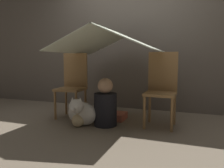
# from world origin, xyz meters

# --- Properties ---
(ground_plane) EXTENTS (8.80, 8.80, 0.00)m
(ground_plane) POSITION_xyz_m (0.00, 0.00, 0.00)
(ground_plane) COLOR gray
(wall_back) EXTENTS (7.00, 0.05, 2.50)m
(wall_back) POSITION_xyz_m (0.00, 1.06, 1.25)
(wall_back) COLOR #6B6056
(wall_back) RESTS_ON ground_plane
(chair_left) EXTENTS (0.43, 0.43, 1.00)m
(chair_left) POSITION_xyz_m (-0.69, 0.15, 0.54)
(chair_left) COLOR olive
(chair_left) RESTS_ON ground_plane
(chair_right) EXTENTS (0.40, 0.40, 1.00)m
(chair_right) POSITION_xyz_m (0.68, 0.15, 0.54)
(chair_right) COLOR olive
(chair_right) RESTS_ON ground_plane
(sheet_canopy) EXTENTS (1.37, 1.39, 0.30)m
(sheet_canopy) POSITION_xyz_m (0.00, 0.07, 1.15)
(sheet_canopy) COLOR silver
(person_front) EXTENTS (0.31, 0.31, 0.65)m
(person_front) POSITION_xyz_m (-0.02, -0.13, 0.28)
(person_front) COLOR black
(person_front) RESTS_ON ground_plane
(dog) EXTENTS (0.42, 0.39, 0.41)m
(dog) POSITION_xyz_m (-0.32, -0.28, 0.19)
(dog) COLOR silver
(dog) RESTS_ON ground_plane
(floor_cushion) EXTENTS (0.38, 0.31, 0.10)m
(floor_cushion) POSITION_xyz_m (-0.04, 0.21, 0.05)
(floor_cushion) COLOR #CC664C
(floor_cushion) RESTS_ON ground_plane
(plush_toy) EXTENTS (0.17, 0.17, 0.27)m
(plush_toy) POSITION_xyz_m (-0.34, -0.32, 0.11)
(plush_toy) COLOR beige
(plush_toy) RESTS_ON ground_plane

